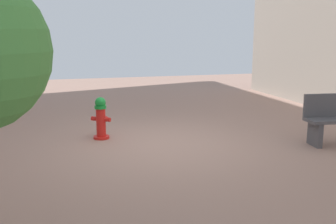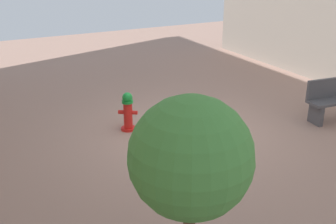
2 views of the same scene
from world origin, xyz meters
TOP-DOWN VIEW (x-y plane):
  - ground_plane at (0.00, 0.00)m, footprint 23.40×23.40m
  - fire_hydrant at (0.97, -0.75)m, footprint 0.39×0.37m

SIDE VIEW (x-z plane):
  - ground_plane at x=0.00m, z-range 0.00..0.00m
  - fire_hydrant at x=0.97m, z-range 0.00..0.84m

